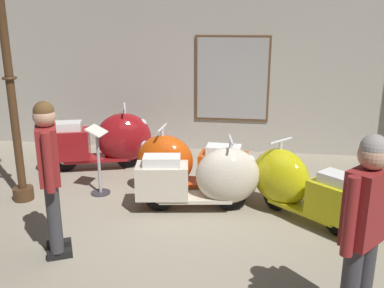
% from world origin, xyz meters
% --- Properties ---
extents(ground_plane, '(60.00, 60.00, 0.00)m').
position_xyz_m(ground_plane, '(0.00, 0.00, 0.00)').
color(ground_plane, gray).
extents(showroom_back_wall, '(18.00, 0.63, 3.94)m').
position_xyz_m(showroom_back_wall, '(0.12, 3.22, 1.97)').
color(showroom_back_wall, '#ADA89E').
rests_on(showroom_back_wall, ground).
extents(scooter_0, '(1.85, 1.02, 1.09)m').
position_xyz_m(scooter_0, '(-1.70, 1.81, 0.50)').
color(scooter_0, black).
rests_on(scooter_0, ground).
extents(scooter_1, '(1.63, 0.56, 0.99)m').
position_xyz_m(scooter_1, '(-0.26, 0.95, 0.45)').
color(scooter_1, black).
rests_on(scooter_1, ground).
extents(scooter_2, '(1.67, 0.71, 0.99)m').
position_xyz_m(scooter_2, '(0.16, 0.43, 0.45)').
color(scooter_2, black).
rests_on(scooter_2, ground).
extents(scooter_3, '(1.51, 1.40, 0.98)m').
position_xyz_m(scooter_3, '(1.30, 0.38, 0.45)').
color(scooter_3, black).
rests_on(scooter_3, ground).
extents(lamppost, '(0.28, 0.28, 3.22)m').
position_xyz_m(lamppost, '(-2.45, 0.39, 1.66)').
color(lamppost, '#472D19').
rests_on(lamppost, ground).
extents(visitor_0, '(0.39, 0.52, 1.69)m').
position_xyz_m(visitor_0, '(-1.34, -0.89, 0.98)').
color(visitor_0, black).
rests_on(visitor_0, ground).
extents(visitor_1, '(0.42, 0.46, 1.69)m').
position_xyz_m(visitor_1, '(1.59, -1.71, 0.98)').
color(visitor_1, black).
rests_on(visitor_1, ground).
extents(info_stanchion, '(0.28, 0.33, 1.01)m').
position_xyz_m(info_stanchion, '(-1.45, 0.75, 0.42)').
color(info_stanchion, '#333338').
rests_on(info_stanchion, ground).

